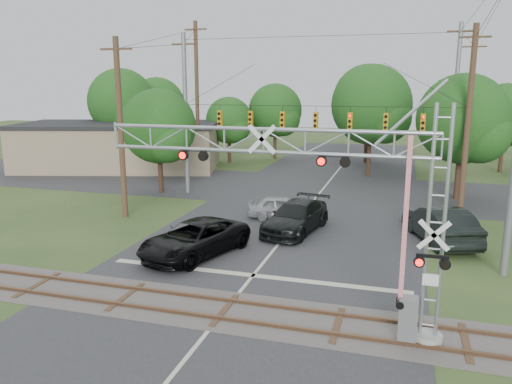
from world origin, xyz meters
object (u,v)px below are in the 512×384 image
(crossing_gantry, at_px, (327,194))
(streetlight, at_px, (463,130))
(pickup_black, at_px, (195,239))
(commercial_building, at_px, (120,145))
(sedan_silver, at_px, (282,207))
(car_dark, at_px, (296,217))
(traffic_signal_span, at_px, (329,118))

(crossing_gantry, relative_size, streetlight, 1.33)
(streetlight, bearing_deg, pickup_black, -125.53)
(pickup_black, bearing_deg, commercial_building, 146.98)
(sedan_silver, height_order, streetlight, streetlight)
(pickup_black, height_order, streetlight, streetlight)
(crossing_gantry, bearing_deg, car_dark, 106.56)
(crossing_gantry, relative_size, commercial_building, 0.55)
(traffic_signal_span, bearing_deg, sedan_silver, -110.03)
(commercial_building, bearing_deg, crossing_gantry, -63.92)
(traffic_signal_span, distance_m, sedan_silver, 7.43)
(streetlight, bearing_deg, traffic_signal_span, -147.19)
(car_dark, height_order, streetlight, streetlight)
(sedan_silver, relative_size, streetlight, 0.49)
(car_dark, relative_size, commercial_building, 0.28)
(car_dark, xyz_separation_m, commercial_building, (-20.73, 16.18, 1.36))
(commercial_building, bearing_deg, pickup_black, -67.08)
(traffic_signal_span, relative_size, commercial_building, 0.95)
(traffic_signal_span, relative_size, pickup_black, 3.29)
(traffic_signal_span, distance_m, commercial_building, 23.20)
(car_dark, distance_m, streetlight, 16.87)
(traffic_signal_span, xyz_separation_m, car_dark, (-0.52, -7.58, -4.89))
(traffic_signal_span, bearing_deg, streetlight, 32.81)
(pickup_black, bearing_deg, streetlight, 73.01)
(sedan_silver, bearing_deg, commercial_building, 45.86)
(car_dark, height_order, sedan_silver, car_dark)
(pickup_black, bearing_deg, traffic_signal_span, 90.03)
(commercial_building, bearing_deg, sedan_silver, -50.87)
(crossing_gantry, distance_m, commercial_building, 36.14)
(streetlight, bearing_deg, car_dark, -125.42)
(traffic_signal_span, xyz_separation_m, pickup_black, (-4.28, -12.79, -4.90))
(pickup_black, relative_size, car_dark, 1.04)
(sedan_silver, xyz_separation_m, streetlight, (10.87, 10.94, 4.01))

